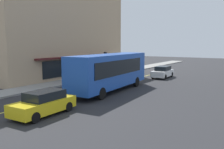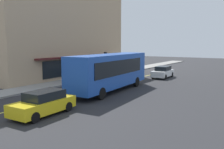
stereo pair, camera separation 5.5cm
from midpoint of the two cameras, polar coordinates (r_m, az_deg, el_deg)
The scene contains 12 objects.
ground at distance 26.22m, azimuth -1.29°, elevation -2.68°, with size 120.00×120.00×0.00m, color #28282B.
sidewalk at distance 29.44m, azimuth -9.81°, elevation -1.55°, with size 80.00×2.94×0.15m, color gray.
lane_centre_stripe at distance 26.22m, azimuth -1.29°, elevation -2.67°, with size 36.00×0.16×0.01m, color #D8D14C.
storefront_building at distance 36.48m, azimuth -14.15°, elevation 11.07°, with size 21.29×11.14×14.20m.
bus at distance 23.20m, azimuth -0.37°, elevation 0.98°, with size 11.27×3.23×3.50m.
traffic_light at distance 33.94m, azimuth -1.57°, elevation 3.88°, with size 0.30×0.52×3.20m.
car_yellow at distance 16.24m, azimuth -15.67°, elevation -6.43°, with size 4.35×1.97×1.52m.
car_navy at distance 32.24m, azimuth 0.82°, elevation 0.51°, with size 4.30×1.87×1.52m.
car_white at distance 33.22m, azimuth 11.62°, elevation 0.56°, with size 4.38×2.02×1.52m.
pedestrian_waiting at distance 35.57m, azimuth 0.06°, elevation 1.75°, with size 0.34×0.34×1.62m.
pedestrian_near_storefront at distance 30.94m, azimuth -4.69°, elevation 0.93°, with size 0.34×0.34×1.65m.
pedestrian_by_curb at distance 31.62m, azimuth -5.86°, elevation 1.28°, with size 0.34×0.34×1.83m.
Camera 1 is at (-21.40, -14.46, 4.49)m, focal length 39.39 mm.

